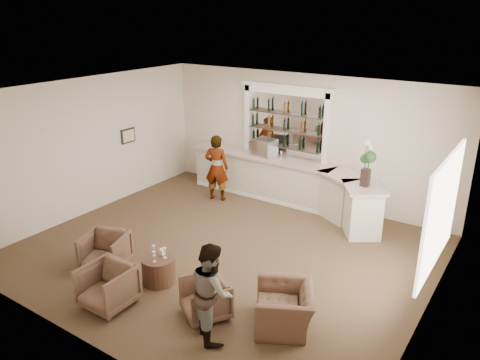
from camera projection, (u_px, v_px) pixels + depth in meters
The scene contains 19 objects.
ground at pixel (225, 251), 9.81m from camera, with size 8.00×8.00×0.00m, color brown.
room_shell at pixel (250, 137), 9.47m from camera, with size 8.04×7.02×3.32m.
bar_counter at pixel (287, 183), 12.03m from camera, with size 5.72×1.80×1.14m.
back_bar_alcove at pixel (285, 122), 12.02m from camera, with size 2.64×0.25×3.00m.
cocktail_table at pixel (159, 270), 8.61m from camera, with size 0.61×0.61×0.50m, color #523623.
sommelier at pixel (217, 168), 12.19m from camera, with size 0.64×0.42×1.76m, color gray.
guest at pixel (212, 291), 7.02m from camera, with size 0.77×0.60×1.57m, color gray.
armchair_left at pixel (105, 251), 9.04m from camera, with size 0.79×0.81×0.74m, color brown.
armchair_center at pixel (108, 286), 7.88m from camera, with size 0.80×0.82×0.75m, color brown.
armchair_right at pixel (205, 298), 7.63m from camera, with size 0.71×0.73×0.66m, color brown.
armchair_far at pixel (284, 307), 7.39m from camera, with size 1.02×0.89×0.66m, color brown.
espresso_machine at pixel (265, 148), 12.18m from camera, with size 0.54×0.45×0.47m, color silver.
flower_vase at pixel (367, 161), 10.02m from camera, with size 0.27×0.27×1.03m.
wine_glass_bar_left at pixel (271, 154), 12.14m from camera, with size 0.07×0.07×0.21m, color white, non-canonical shape.
wine_glass_bar_right at pixel (281, 155), 11.98m from camera, with size 0.07×0.07×0.21m, color white, non-canonical shape.
wine_glass_tbl_a at pixel (154, 251), 8.57m from camera, with size 0.07×0.07×0.21m, color white, non-canonical shape.
wine_glass_tbl_b at pixel (165, 253), 8.50m from camera, with size 0.07×0.07×0.21m, color white, non-canonical shape.
wine_glass_tbl_c at pixel (154, 257), 8.36m from camera, with size 0.07×0.07×0.21m, color white, non-canonical shape.
napkin_holder at pixel (162, 252), 8.62m from camera, with size 0.08×0.08×0.12m, color white.
Camera 1 is at (5.13, -7.03, 4.77)m, focal length 35.00 mm.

